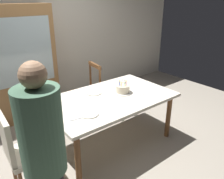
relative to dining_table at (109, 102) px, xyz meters
The scene contains 13 objects.
ground 0.65m from the dining_table, ahead, with size 6.40×6.40×0.00m, color #9E9384.
back_wall 1.96m from the dining_table, 90.00° to the left, with size 6.40×0.10×2.60m, color silver.
dining_table is the anchor object (origin of this frame).
birthday_cake 0.28m from the dining_table, ahead, with size 0.28×0.28×0.18m.
plate_near_celebrant 0.55m from the dining_table, 153.44° to the right, with size 0.22×0.22×0.01m, color silver.
plate_far_side 0.27m from the dining_table, 109.99° to the left, with size 0.22×0.22×0.01m, color silver.
fork_near_celebrant 0.69m from the dining_table, 159.22° to the right, with size 0.18×0.02×0.01m, color silver.
fork_far_side 0.36m from the dining_table, 134.58° to the left, with size 0.18×0.02×0.01m, color silver.
fork_near_guest 0.44m from the dining_table, 31.39° to the right, with size 0.18×0.02×0.01m, color silver.
chair_spindle_back 0.89m from the dining_table, 78.47° to the left, with size 0.49×0.49×0.95m.
chair_upholstered 1.28m from the dining_table, behind, with size 0.47×0.46×0.95m.
person_celebrant 1.57m from the dining_table, 146.06° to the right, with size 0.32×0.32×1.64m.
china_cabinet 1.71m from the dining_table, 112.52° to the left, with size 1.10×0.45×1.90m.
Camera 1 is at (-1.74, -2.23, 2.01)m, focal length 36.40 mm.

